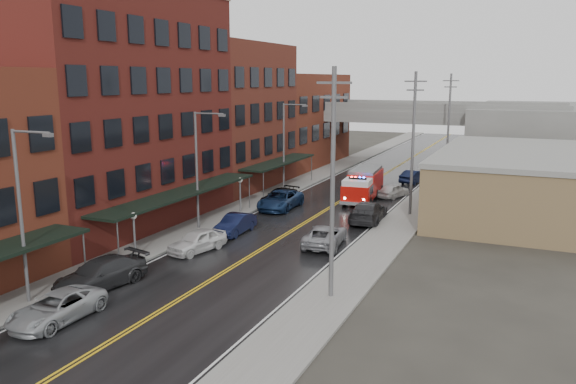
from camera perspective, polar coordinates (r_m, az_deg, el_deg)
The scene contains 32 objects.
road at distance 46.06m, azimuth 2.17°, elevation -2.89°, with size 11.00×160.00×0.02m, color black.
sidewalk_left at distance 49.13m, azimuth -5.77°, elevation -1.96°, with size 3.00×160.00×0.15m, color slate.
sidewalk_right at distance 43.97m, azimuth 11.06°, elevation -3.71°, with size 3.00×160.00×0.15m, color slate.
curb_left at distance 48.35m, azimuth -4.07°, elevation -2.14°, with size 0.30×160.00×0.15m, color gray.
curb_right at distance 44.35m, azimuth 8.98°, elevation -3.51°, with size 0.30×160.00×0.15m, color gray.
brick_building_b at distance 45.61m, azimuth -17.06°, elevation 7.92°, with size 9.00×20.00×18.00m, color #531716.
brick_building_c at distance 60.03m, azimuth -5.96°, elevation 7.64°, with size 9.00×15.00×15.00m, color #5D281C.
brick_building_far at distance 75.79m, azimuth 0.68°, elevation 7.33°, with size 9.00×20.00×12.00m, color maroon.
tan_building at distance 52.27m, azimuth 23.00°, elevation 0.71°, with size 14.00×22.00×5.00m, color brown.
right_far_block at distance 81.85m, azimuth 24.94°, elevation 5.17°, with size 18.00×30.00×8.00m, color slate.
awning_1 at distance 42.82m, azimuth -10.69°, elevation -0.09°, with size 2.60×18.00×3.09m.
awning_2 at distance 57.85m, azimuth -0.86°, elevation 3.06°, with size 2.60×13.00×3.09m.
globe_lamp_1 at distance 36.88m, azimuth -15.39°, elevation -3.24°, with size 0.44×0.44×3.12m.
globe_lamp_2 at distance 48.23m, azimuth -4.89°, elevation 0.53°, with size 0.44×0.44×3.12m.
street_lamp_0 at distance 30.77m, azimuth -25.29°, elevation -1.31°, with size 2.64×0.22×9.00m.
street_lamp_1 at distance 42.74m, azimuth -8.99°, elevation 2.93°, with size 2.64×0.22×9.00m.
street_lamp_2 at distance 56.74m, azimuth -0.21°, elevation 5.14°, with size 2.64×0.22×9.00m.
utility_pole_0 at distance 28.52m, azimuth 4.55°, elevation 1.13°, with size 1.80×0.24×12.00m.
utility_pole_1 at distance 47.68m, azimuth 12.58°, elevation 5.02°, with size 1.80×0.24×12.00m.
utility_pole_2 at distance 67.33m, azimuth 16.00°, elevation 6.64°, with size 1.80×0.24×12.00m.
overpass at distance 75.51m, azimuth 11.29°, elevation 7.09°, with size 40.00×10.00×7.50m.
fire_truck at distance 53.70m, azimuth 7.65°, elevation 0.79°, with size 3.77×8.19×2.92m.
parked_car_left_2 at distance 29.43m, azimuth -22.43°, elevation -10.79°, with size 2.29×4.96×1.38m, color #A0A4A7.
parked_car_left_3 at distance 33.04m, azimuth -18.51°, elevation -7.88°, with size 2.24×5.51×1.60m, color #2A2B2D.
parked_car_left_4 at distance 38.16m, azimuth -9.20°, elevation -4.92°, with size 1.78×4.42×1.50m, color silver.
parked_car_left_5 at distance 42.19m, azimuth -5.38°, elevation -3.27°, with size 1.54×4.42×1.46m, color #0E1433.
parked_car_left_6 at distance 49.95m, azimuth -0.77°, elevation -0.82°, with size 2.68×5.82×1.62m, color navy.
parked_car_left_7 at distance 52.09m, azimuth -0.88°, elevation -0.45°, with size 1.91×4.71×1.37m, color black.
parked_car_right_0 at distance 39.11m, azimuth 3.76°, elevation -4.43°, with size 2.40×5.20×1.44m, color gray.
parked_car_right_1 at distance 45.92m, azimuth 8.15°, elevation -1.98°, with size 2.35×5.78×1.68m, color #252528.
parked_car_right_2 at distance 55.74m, azimuth 10.64°, elevation 0.15°, with size 1.63×4.05×1.38m, color silver.
parked_car_right_3 at distance 64.04m, azimuth 12.72°, elevation 1.55°, with size 1.54×4.42×1.46m, color black.
Camera 1 is at (16.44, -11.50, 11.37)m, focal length 35.00 mm.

